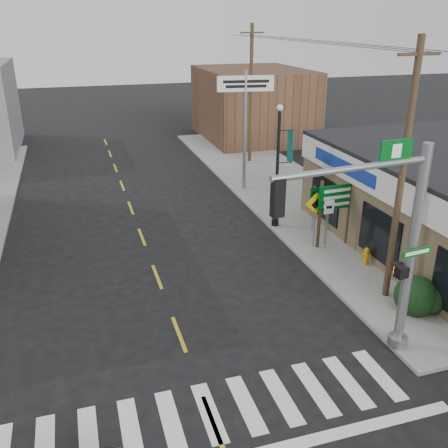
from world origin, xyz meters
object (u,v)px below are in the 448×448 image
object	(u,v)px
fire_hydrant	(366,255)
dance_center_sign	(245,101)
lamp_post	(279,158)
traffic_signal_pole	(391,233)
utility_pole_far	(251,93)
guide_sign	(336,204)
bare_tree	(437,198)
utility_pole_near	(402,174)

from	to	relation	value
fire_hydrant	dance_center_sign	world-z (taller)	dance_center_sign
lamp_post	dance_center_sign	bearing A→B (deg)	102.96
traffic_signal_pole	lamp_post	size ratio (longest dim) A/B	1.12
utility_pole_far	traffic_signal_pole	bearing A→B (deg)	-98.94
traffic_signal_pole	lamp_post	distance (m)	9.97
fire_hydrant	guide_sign	bearing A→B (deg)	102.14
lamp_post	bare_tree	world-z (taller)	lamp_post
fire_hydrant	utility_pole_far	distance (m)	16.87
traffic_signal_pole	dance_center_sign	bearing A→B (deg)	79.01
traffic_signal_pole	dance_center_sign	distance (m)	15.84
utility_pole_near	traffic_signal_pole	bearing A→B (deg)	-132.69
guide_sign	utility_pole_far	bearing A→B (deg)	81.03
utility_pole_near	bare_tree	bearing A→B (deg)	3.99
fire_hydrant	utility_pole_near	xyz separation A→B (m)	(-0.64, -2.35, 4.12)
dance_center_sign	bare_tree	distance (m)	13.16
lamp_post	utility_pole_far	world-z (taller)	utility_pole_far
bare_tree	guide_sign	bearing A→B (deg)	110.48
bare_tree	utility_pole_near	size ratio (longest dim) A/B	0.49
guide_sign	fire_hydrant	bearing A→B (deg)	-81.56
lamp_post	fire_hydrant	bearing A→B (deg)	-52.12
utility_pole_near	fire_hydrant	bearing A→B (deg)	70.69
traffic_signal_pole	utility_pole_far	world-z (taller)	utility_pole_far
guide_sign	lamp_post	distance (m)	3.50
traffic_signal_pole	guide_sign	size ratio (longest dim) A/B	2.14
guide_sign	lamp_post	xyz separation A→B (m)	(-1.44, 2.87, 1.39)
fire_hydrant	lamp_post	world-z (taller)	lamp_post
utility_pole_far	utility_pole_near	bearing A→B (deg)	-93.83
guide_sign	dance_center_sign	world-z (taller)	dance_center_sign
guide_sign	utility_pole_near	world-z (taller)	utility_pole_near
guide_sign	fire_hydrant	world-z (taller)	guide_sign
utility_pole_far	guide_sign	bearing A→B (deg)	-94.41
fire_hydrant	traffic_signal_pole	bearing A→B (deg)	-119.05
lamp_post	dance_center_sign	distance (m)	6.09
bare_tree	utility_pole_far	distance (m)	18.46
fire_hydrant	bare_tree	bearing A→B (deg)	-62.34
guide_sign	bare_tree	size ratio (longest dim) A/B	0.69
fire_hydrant	bare_tree	size ratio (longest dim) A/B	0.16
dance_center_sign	guide_sign	bearing A→B (deg)	-75.10
fire_hydrant	lamp_post	xyz separation A→B (m)	(-1.88, 4.87, 2.93)
traffic_signal_pole	fire_hydrant	bearing A→B (deg)	54.75
traffic_signal_pole	fire_hydrant	xyz separation A→B (m)	(2.80, 5.04, -3.44)
lamp_post	utility_pole_near	bearing A→B (deg)	-63.49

